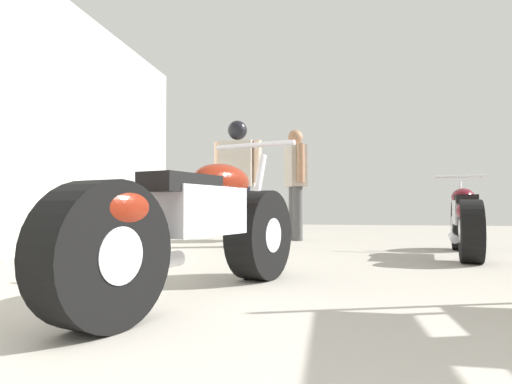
{
  "coord_description": "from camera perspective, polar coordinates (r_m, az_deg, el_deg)",
  "views": [
    {
      "loc": [
        0.24,
        -0.69,
        0.51
      ],
      "look_at": [
        -0.45,
        3.24,
        0.65
      ],
      "focal_mm": 30.38,
      "sensor_mm": 36.0,
      "label": 1
    }
  ],
  "objects": [
    {
      "name": "ground_plane",
      "position": [
        4.17,
        6.62,
        -9.0
      ],
      "size": [
        16.5,
        16.5,
        0.0
      ],
      "primitive_type": "plane",
      "color": "#9E998E"
    },
    {
      "name": "garage_partition_left",
      "position": [
        5.32,
        -27.66,
        9.22
      ],
      "size": [
        0.08,
        7.56,
        3.04
      ],
      "primitive_type": "cube",
      "color": "#B7B5AD",
      "rests_on": "ground_plane"
    },
    {
      "name": "mechanic_in_blue",
      "position": [
        6.67,
        5.22,
        1.9
      ],
      "size": [
        0.39,
        0.67,
        1.69
      ],
      "color": "#4C4C4C",
      "rests_on": "ground_plane"
    },
    {
      "name": "motorcycle_black_naked",
      "position": [
        5.01,
        25.81,
        -3.38
      ],
      "size": [
        0.68,
        1.89,
        0.88
      ],
      "color": "black",
      "rests_on": "ground_plane"
    },
    {
      "name": "mechanic_with_helmet",
      "position": [
        5.56,
        -2.46,
        2.79
      ],
      "size": [
        0.64,
        0.27,
        1.62
      ],
      "color": "#2D3851",
      "rests_on": "ground_plane"
    },
    {
      "name": "motorcycle_maroon_cruiser",
      "position": [
        2.44,
        -7.82,
        -4.64
      ],
      "size": [
        0.91,
        2.02,
        0.96
      ],
      "color": "black",
      "rests_on": "ground_plane"
    }
  ]
}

